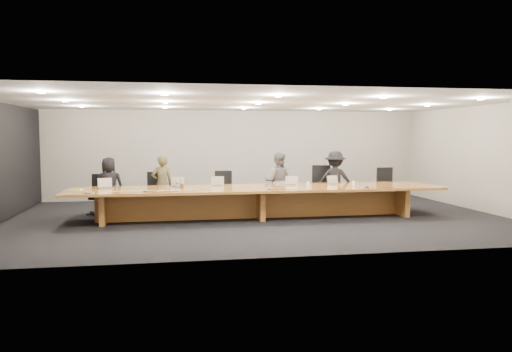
{
  "coord_description": "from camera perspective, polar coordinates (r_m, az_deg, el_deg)",
  "views": [
    {
      "loc": [
        -2.17,
        -11.85,
        1.98
      ],
      "look_at": [
        0.0,
        0.3,
        1.0
      ],
      "focal_mm": 35.0,
      "sensor_mm": 36.0,
      "label": 1
    }
  ],
  "objects": [
    {
      "name": "chair_right",
      "position": [
        13.84,
        7.57,
        -1.2
      ],
      "size": [
        0.71,
        0.71,
        1.21
      ],
      "primitive_type": null,
      "rotation": [
        0.0,
        0.0,
        -0.18
      ],
      "color": "black",
      "rests_on": "ground"
    },
    {
      "name": "laptop_b",
      "position": [
        12.21,
        -9.17,
        -0.67
      ],
      "size": [
        0.41,
        0.36,
        0.27
      ],
      "primitive_type": null,
      "rotation": [
        0.0,
        0.0,
        -0.42
      ],
      "color": "#BDA990",
      "rests_on": "conference_table"
    },
    {
      "name": "chair_mid_right",
      "position": [
        13.62,
        2.94,
        -1.56
      ],
      "size": [
        0.54,
        0.54,
        1.07
      ],
      "primitive_type": null,
      "rotation": [
        0.0,
        0.0,
        -0.0
      ],
      "color": "black",
      "rests_on": "ground"
    },
    {
      "name": "laptop_a",
      "position": [
        12.28,
        -16.78,
        -0.8
      ],
      "size": [
        0.39,
        0.33,
        0.26
      ],
      "primitive_type": null,
      "rotation": [
        0.0,
        0.0,
        0.33
      ],
      "color": "tan",
      "rests_on": "conference_table"
    },
    {
      "name": "person_d",
      "position": [
        13.83,
        9.02,
        -0.46
      ],
      "size": [
        1.16,
        0.9,
        1.58
      ],
      "primitive_type": "imported",
      "rotation": [
        0.0,
        0.0,
        2.79
      ],
      "color": "black",
      "rests_on": "ground"
    },
    {
      "name": "lime_gadget",
      "position": [
        12.17,
        -19.83,
        -1.41
      ],
      "size": [
        0.15,
        0.09,
        0.02
      ],
      "primitive_type": "cube",
      "rotation": [
        0.0,
        0.0,
        -0.04
      ],
      "color": "green",
      "rests_on": "notepad"
    },
    {
      "name": "mic_right",
      "position": [
        12.26,
        12.54,
        -1.25
      ],
      "size": [
        0.15,
        0.15,
        0.03
      ],
      "primitive_type": "cone",
      "rotation": [
        0.0,
        0.0,
        -0.1
      ],
      "color": "black",
      "rests_on": "conference_table"
    },
    {
      "name": "laptop_c",
      "position": [
        12.36,
        -4.41,
        -0.6
      ],
      "size": [
        0.33,
        0.26,
        0.25
      ],
      "primitive_type": null,
      "rotation": [
        0.0,
        0.0,
        -0.08
      ],
      "color": "#BBAF8F",
      "rests_on": "conference_table"
    },
    {
      "name": "conference_table",
      "position": [
        12.14,
        0.25,
        -2.37
      ],
      "size": [
        9.0,
        1.8,
        0.75
      ],
      "color": "brown",
      "rests_on": "ground"
    },
    {
      "name": "chair_far_right",
      "position": [
        14.43,
        14.87,
        -1.24
      ],
      "size": [
        0.6,
        0.6,
        1.13
      ],
      "primitive_type": null,
      "rotation": [
        0.0,
        0.0,
        0.04
      ],
      "color": "black",
      "rests_on": "ground"
    },
    {
      "name": "paper_cup_near",
      "position": [
        12.6,
        5.97,
        -0.87
      ],
      "size": [
        0.09,
        0.09,
        0.1
      ],
      "primitive_type": "cone",
      "rotation": [
        0.0,
        0.0,
        0.18
      ],
      "color": "white",
      "rests_on": "conference_table"
    },
    {
      "name": "chair_far_left",
      "position": [
        13.27,
        -17.48,
        -1.98
      ],
      "size": [
        0.57,
        0.57,
        1.04
      ],
      "primitive_type": null,
      "rotation": [
        0.0,
        0.0,
        -0.07
      ],
      "color": "black",
      "rests_on": "ground"
    },
    {
      "name": "av_box",
      "position": [
        11.41,
        -18.54,
        -1.82
      ],
      "size": [
        0.22,
        0.2,
        0.03
      ],
      "primitive_type": "cube",
      "rotation": [
        0.0,
        0.0,
        -0.36
      ],
      "color": "#B0B0B5",
      "rests_on": "conference_table"
    },
    {
      "name": "ground",
      "position": [
        12.21,
        0.25,
        -4.79
      ],
      "size": [
        12.0,
        12.0,
        0.0
      ],
      "primitive_type": "plane",
      "color": "black",
      "rests_on": "ground"
    },
    {
      "name": "mic_left",
      "position": [
        11.35,
        -12.58,
        -1.72
      ],
      "size": [
        0.15,
        0.15,
        0.03
      ],
      "primitive_type": "cone",
      "rotation": [
        0.0,
        0.0,
        -0.35
      ],
      "color": "black",
      "rests_on": "conference_table"
    },
    {
      "name": "laptop_d",
      "position": [
        12.56,
        4.04,
        -0.53
      ],
      "size": [
        0.37,
        0.33,
        0.25
      ],
      "primitive_type": null,
      "rotation": [
        0.0,
        0.0,
        -0.38
      ],
      "color": "#BAA78E",
      "rests_on": "conference_table"
    },
    {
      "name": "chair_left",
      "position": [
        13.17,
        -11.63,
        -1.83
      ],
      "size": [
        0.68,
        0.68,
        1.08
      ],
      "primitive_type": null,
      "rotation": [
        0.0,
        0.0,
        -0.28
      ],
      "color": "black",
      "rests_on": "ground"
    },
    {
      "name": "person_a",
      "position": [
        13.25,
        -16.44,
        -1.06
      ],
      "size": [
        0.73,
        0.49,
        1.46
      ],
      "primitive_type": "imported",
      "rotation": [
        0.0,
        0.0,
        3.17
      ],
      "color": "black",
      "rests_on": "ground"
    },
    {
      "name": "mic_center",
      "position": [
        11.54,
        1.52,
        -1.51
      ],
      "size": [
        0.14,
        0.14,
        0.03
      ],
      "primitive_type": "cone",
      "rotation": [
        0.0,
        0.0,
        0.36
      ],
      "color": "black",
      "rests_on": "conference_table"
    },
    {
      "name": "paper_cup_far",
      "position": [
        12.89,
        11.12,
        -0.79
      ],
      "size": [
        0.11,
        0.11,
        0.1
      ],
      "primitive_type": "cone",
      "rotation": [
        0.0,
        0.0,
        0.35
      ],
      "color": "white",
      "rests_on": "conference_table"
    },
    {
      "name": "water_bottle",
      "position": [
        12.21,
        -8.96,
        -0.81
      ],
      "size": [
        0.08,
        0.08,
        0.21
      ],
      "primitive_type": "cylinder",
      "rotation": [
        0.0,
        0.0,
        0.16
      ],
      "color": "#B4C4BE",
      "rests_on": "conference_table"
    },
    {
      "name": "amber_mug",
      "position": [
        12.0,
        -8.44,
        -1.16
      ],
      "size": [
        0.1,
        0.1,
        0.1
      ],
      "primitive_type": "cylinder",
      "rotation": [
        0.0,
        0.0,
        0.3
      ],
      "color": "brown",
      "rests_on": "conference_table"
    },
    {
      "name": "chair_mid_left",
      "position": [
        13.25,
        -3.68,
        -1.69
      ],
      "size": [
        0.58,
        0.58,
        1.09
      ],
      "primitive_type": null,
      "rotation": [
        0.0,
        0.0,
        -0.04
      ],
      "color": "black",
      "rests_on": "ground"
    },
    {
      "name": "back_wall",
      "position": [
        16.01,
        -2.33,
        2.46
      ],
      "size": [
        12.0,
        0.02,
        2.8
      ],
      "primitive_type": "cube",
      "color": "beige",
      "rests_on": "ground"
    },
    {
      "name": "laptop_e",
      "position": [
        12.89,
        8.98,
        -0.46
      ],
      "size": [
        0.35,
        0.29,
        0.24
      ],
      "primitive_type": null,
      "rotation": [
        0.0,
        0.0,
        0.23
      ],
      "color": "#BDB090",
      "rests_on": "conference_table"
    },
    {
      "name": "person_c",
      "position": [
        13.4,
        2.55,
        -0.62
      ],
      "size": [
        0.9,
        0.79,
        1.55
      ],
      "primitive_type": "imported",
      "rotation": [
        0.0,
        0.0,
        2.84
      ],
      "color": "#5A5A5C",
      "rests_on": "ground"
    },
    {
      "name": "person_b",
      "position": [
        13.08,
        -10.68,
        -0.94
      ],
      "size": [
        0.58,
        0.42,
        1.5
      ],
      "primitive_type": "imported",
      "rotation": [
        0.0,
        0.0,
        3.26
      ],
      "color": "#3F3A22",
      "rests_on": "ground"
    },
    {
      "name": "notepad",
      "position": [
        12.19,
        -19.81,
        -1.49
      ],
      "size": [
        0.28,
        0.24,
        0.01
      ],
      "primitive_type": "cube",
      "rotation": [
        0.0,
        0.0,
        -0.22
      ],
      "color": "silver",
      "rests_on": "conference_table"
    }
  ]
}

